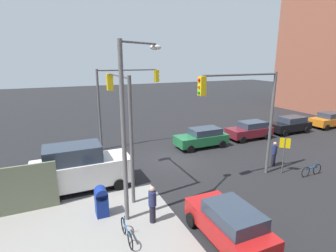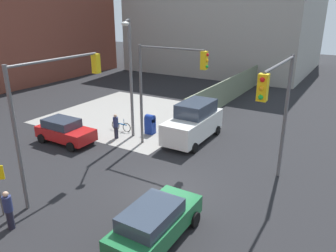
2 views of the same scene
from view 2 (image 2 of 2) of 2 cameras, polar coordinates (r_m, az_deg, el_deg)
name	(u,v)px [view 2 (image 2 of 2)]	position (r m, az deg, el deg)	size (l,w,h in m)	color
ground_plane	(164,190)	(16.66, -0.72, -11.10)	(120.00, 120.00, 0.00)	black
sidewalk_corner	(130,115)	(28.18, -6.67, 1.98)	(12.00, 12.00, 0.01)	gray
construction_fence	(229,91)	(31.83, 10.51, 6.09)	(17.80, 0.12, 2.40)	slate
building_loft_east	(229,14)	(51.59, 10.57, 18.68)	(20.00, 24.00, 15.71)	#9E9B93
smokestack	(101,12)	(56.11, -11.58, 18.88)	(1.80, 1.80, 16.09)	brown
traffic_signal_nw_corner	(52,99)	(15.97, -19.48, 4.42)	(5.45, 0.36, 6.50)	#59595B
traffic_signal_se_corner	(278,102)	(15.47, 18.68, 4.00)	(5.26, 0.36, 6.50)	#59595B
traffic_signal_ne_corner	(164,78)	(19.96, -0.64, 8.31)	(0.36, 4.72, 6.50)	#59595B
street_lamp_corner	(130,71)	(21.86, -6.60, 9.50)	(2.40, 1.58, 8.00)	slate
mailbox_blue	(150,124)	(23.55, -3.13, 0.43)	(0.56, 0.64, 1.43)	navy
sedan_red	(65,131)	(22.97, -17.54, -0.79)	(2.02, 4.05, 1.62)	#B21919
coupe_green	(155,222)	(13.06, -2.25, -16.40)	(4.44, 2.02, 1.62)	#1E6638
van_white_delivery	(194,122)	(22.32, 4.50, 0.70)	(5.40, 2.32, 2.62)	white
pedestrian_crossing	(8,210)	(15.09, -26.03, -12.94)	(0.36, 0.36, 1.73)	navy
pedestrian_waiting	(116,126)	(22.86, -9.07, 0.03)	(0.36, 0.36, 1.77)	navy
bicycle_leaning_on_fence	(121,126)	(24.49, -8.17, -0.01)	(0.05, 1.75, 0.97)	black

